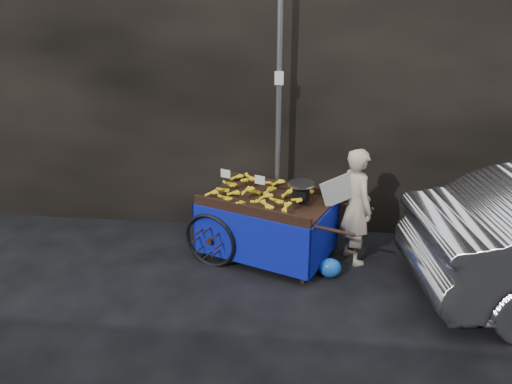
# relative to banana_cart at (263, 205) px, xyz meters

# --- Properties ---
(ground) EXTENTS (80.00, 80.00, 0.00)m
(ground) POSITION_rel_banana_cart_xyz_m (-0.15, -0.71, -0.78)
(ground) COLOR black
(ground) RESTS_ON ground
(building_wall) EXTENTS (13.50, 2.00, 5.00)m
(building_wall) POSITION_rel_banana_cart_xyz_m (0.24, 1.89, 1.72)
(building_wall) COLOR black
(building_wall) RESTS_ON ground
(street_pole) EXTENTS (0.12, 0.10, 4.00)m
(street_pole) POSITION_rel_banana_cart_xyz_m (0.15, 0.59, 1.23)
(street_pole) COLOR slate
(street_pole) RESTS_ON ground
(banana_cart) EXTENTS (2.54, 1.79, 1.26)m
(banana_cart) POSITION_rel_banana_cart_xyz_m (0.00, 0.00, 0.00)
(banana_cart) COLOR black
(banana_cart) RESTS_ON ground
(vendor) EXTENTS (0.82, 0.70, 1.62)m
(vendor) POSITION_rel_banana_cart_xyz_m (1.25, 0.01, 0.03)
(vendor) COLOR #C3B291
(vendor) RESTS_ON ground
(plastic_bag) EXTENTS (0.29, 0.23, 0.26)m
(plastic_bag) POSITION_rel_banana_cart_xyz_m (0.93, -0.48, -0.65)
(plastic_bag) COLOR blue
(plastic_bag) RESTS_ON ground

